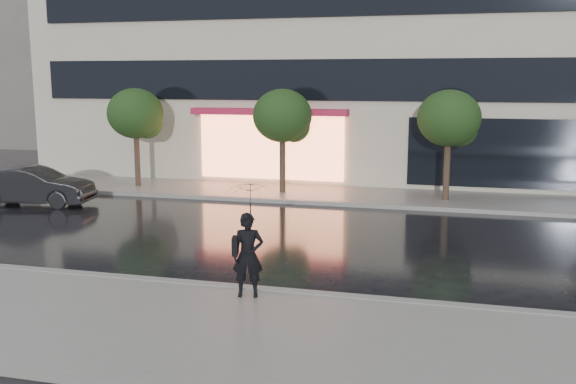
% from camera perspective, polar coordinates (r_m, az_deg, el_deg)
% --- Properties ---
extents(ground, '(120.00, 120.00, 0.00)m').
position_cam_1_polar(ground, '(14.13, 0.74, -7.94)').
color(ground, black).
rests_on(ground, ground).
extents(sidewalk_near, '(60.00, 4.50, 0.12)m').
position_cam_1_polar(sidewalk_near, '(11.17, -3.35, -12.64)').
color(sidewalk_near, slate).
rests_on(sidewalk_near, ground).
extents(sidewalk_far, '(60.00, 3.50, 0.12)m').
position_cam_1_polar(sidewalk_far, '(23.91, 6.62, -0.36)').
color(sidewalk_far, slate).
rests_on(sidewalk_far, ground).
extents(curb_near, '(60.00, 0.25, 0.14)m').
position_cam_1_polar(curb_near, '(13.19, -0.31, -8.95)').
color(curb_near, gray).
rests_on(curb_near, ground).
extents(curb_far, '(60.00, 0.25, 0.14)m').
position_cam_1_polar(curb_far, '(22.21, 5.99, -1.13)').
color(curb_far, gray).
rests_on(curb_far, ground).
extents(tree_far_west, '(2.20, 2.20, 3.99)m').
position_cam_1_polar(tree_far_west, '(26.12, -13.26, 6.65)').
color(tree_far_west, '#33261C').
rests_on(tree_far_west, ground).
extents(tree_mid_west, '(2.20, 2.20, 3.99)m').
position_cam_1_polar(tree_mid_west, '(23.92, -0.34, 6.62)').
color(tree_mid_west, '#33261C').
rests_on(tree_mid_west, ground).
extents(tree_mid_east, '(2.20, 2.20, 3.99)m').
position_cam_1_polar(tree_mid_east, '(23.12, 14.26, 6.19)').
color(tree_mid_east, '#33261C').
rests_on(tree_mid_east, ground).
extents(parked_car, '(4.21, 1.95, 1.34)m').
position_cam_1_polar(parked_car, '(23.98, -21.64, 0.49)').
color(parked_car, black).
rests_on(parked_car, ground).
extents(pedestrian_with_umbrella, '(1.03, 1.05, 2.29)m').
position_cam_1_polar(pedestrian_with_umbrella, '(12.47, -3.47, -2.90)').
color(pedestrian_with_umbrella, black).
rests_on(pedestrian_with_umbrella, sidewalk_near).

